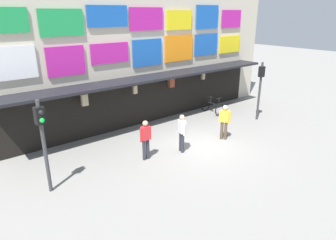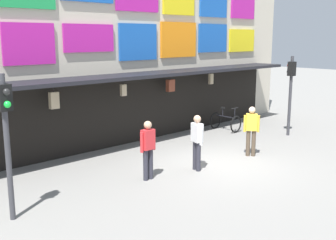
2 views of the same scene
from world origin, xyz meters
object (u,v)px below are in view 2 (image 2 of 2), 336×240
bicycle_parked (226,122)px  pedestrian_in_red (197,139)px  traffic_light_near (6,124)px  pedestrian_in_yellow (251,128)px  pedestrian_in_black (148,147)px  traffic_light_far (291,83)px

bicycle_parked → pedestrian_in_red: 5.58m
traffic_light_near → bicycle_parked: (10.26, 2.29, -1.75)m
bicycle_parked → pedestrian_in_yellow: (-2.39, -2.98, 0.55)m
bicycle_parked → pedestrian_in_black: bearing=-159.6°
pedestrian_in_yellow → pedestrian_in_red: same height
traffic_light_far → pedestrian_in_yellow: size_ratio=1.90×
pedestrian_in_yellow → pedestrian_in_red: 2.44m
pedestrian_in_yellow → traffic_light_near: bearing=175.0°
traffic_light_near → pedestrian_in_yellow: size_ratio=1.90×
pedestrian_in_yellow → pedestrian_in_red: bearing=174.7°
pedestrian_in_yellow → pedestrian_in_red: (-2.43, 0.22, 0.00)m
traffic_light_near → bicycle_parked: 10.66m
pedestrian_in_yellow → pedestrian_in_black: same height
traffic_light_far → traffic_light_near: bearing=-179.9°
pedestrian_in_black → traffic_light_far: bearing=0.8°
pedestrian_in_red → pedestrian_in_black: size_ratio=1.00×
traffic_light_near → pedestrian_in_red: size_ratio=1.90×
traffic_light_near → pedestrian_in_black: 4.02m
pedestrian_in_red → traffic_light_far: bearing=4.6°
pedestrian_in_yellow → pedestrian_in_black: (-4.03, 0.60, 0.00)m
bicycle_parked → pedestrian_in_black: pedestrian_in_black is taller
pedestrian_in_red → pedestrian_in_yellow: bearing=-5.3°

